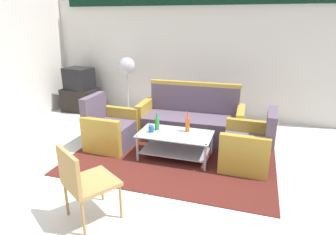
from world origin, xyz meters
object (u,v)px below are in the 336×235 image
coffee_table (175,142)px  cup (151,129)px  armchair_left (110,130)px  bottle_green (157,123)px  bottle_orange (187,124)px  pedestal_fan (127,69)px  couch (191,121)px  wicker_chair (83,179)px  armchair_right (248,148)px  television (79,78)px  tv_stand (81,100)px

coffee_table → cup: cup is taller
armchair_left → bottle_green: armchair_left is taller
bottle_orange → cup: size_ratio=3.12×
bottle_orange → pedestal_fan: pedestal_fan is taller
couch → bottle_green: (-0.36, -0.78, 0.20)m
armchair_left → cup: armchair_left is taller
wicker_chair → coffee_table: bearing=105.8°
armchair_left → couch: bearing=123.0°
bottle_green → coffee_table: bearing=-11.9°
bottle_green → pedestal_fan: bearing=127.1°
armchair_right → bottle_green: (-1.38, -0.01, 0.23)m
coffee_table → armchair_right: bearing=4.3°
coffee_table → television: television is taller
bottle_orange → tv_stand: 3.31m
couch → armchair_right: 1.27m
couch → bottle_green: 0.88m
bottle_orange → tv_stand: size_ratio=0.39×
couch → armchair_right: (1.02, -0.77, -0.03)m
television → couch: bearing=173.7°
armchair_left → cup: size_ratio=8.50×
pedestal_fan → bottle_green: bearing=-52.9°
armchair_left → wicker_chair: (0.66, -1.78, 0.21)m
bottle_green → armchair_left: bearing=177.0°
television → wicker_chair: television is taller
bottle_orange → television: size_ratio=0.47×
television → tv_stand: bearing=90.0°
armchair_right → armchair_left: bearing=90.7°
cup → tv_stand: bearing=143.8°
armchair_left → cup: (0.80, -0.16, 0.17)m
couch → pedestal_fan: (-1.62, 0.89, 0.70)m
armchair_left → television: size_ratio=1.27×
armchair_left → coffee_table: size_ratio=0.77×
tv_stand → television: television is taller
armchair_left → tv_stand: 2.24m
armchair_right → bottle_orange: bearing=88.3°
couch → cup: (-0.41, -0.90, 0.14)m
bottle_orange → couch: bearing=98.5°
bottle_orange → cup: (-0.52, -0.18, -0.07)m
bottle_green → wicker_chair: wicker_chair is taller
armchair_right → bottle_green: size_ratio=3.09×
coffee_table → cup: (-0.37, -0.05, 0.19)m
television → pedestal_fan: bearing=-167.1°
armchair_right → cup: armchair_right is taller
armchair_left → coffee_table: bearing=86.3°
armchair_left → bottle_green: bearing=88.7°
armchair_right → cup: 1.45m
armchair_right → coffee_table: armchair_right is taller
cup → armchair_left: bearing=168.6°
coffee_table → bottle_green: 0.40m
armchair_right → pedestal_fan: pedestal_fan is taller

